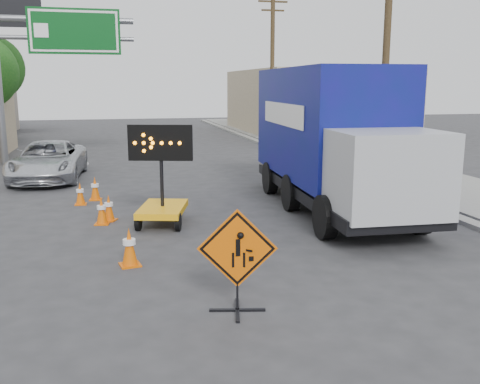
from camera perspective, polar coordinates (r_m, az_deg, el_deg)
name	(u,v)px	position (r m, az deg, el deg)	size (l,w,h in m)	color
ground	(228,309)	(8.89, -1.32, -12.32)	(100.00, 100.00, 0.00)	#2D2D30
curb_right	(311,162)	(24.87, 7.61, 3.19)	(0.40, 60.00, 0.12)	gray
sidewalk_right	(357,160)	(25.78, 12.40, 3.35)	(4.00, 60.00, 0.15)	gray
building_right_far	(313,102)	(40.72, 7.75, 9.52)	(10.00, 14.00, 4.60)	tan
highway_gantry	(45,50)	(26.09, -20.13, 14.03)	(6.18, 0.38, 6.90)	slate
utility_pole_near	(386,53)	(20.44, 15.32, 14.13)	(1.80, 0.26, 9.00)	#45341D
utility_pole_far	(272,66)	(33.41, 3.46, 13.30)	(1.80, 0.26, 9.00)	#45341D
construction_sign	(237,258)	(8.47, -0.29, -7.08)	(1.25, 0.89, 1.69)	black
arrow_board	(162,202)	(13.94, -8.28, -1.08)	(1.60, 2.04, 2.59)	#EFA40D
pickup_truck	(48,161)	(21.60, -19.76, 3.16)	(2.41, 5.23, 1.45)	silver
box_truck	(332,146)	(15.54, 9.83, 4.81)	(3.07, 8.62, 4.04)	black
cone_a	(129,247)	(10.94, -11.72, -5.75)	(0.46, 0.46, 0.78)	#D75704
cone_b	(102,211)	(14.32, -14.55, -1.96)	(0.42, 0.42, 0.71)	#D75704
cone_c	(109,208)	(14.65, -13.82, -1.64)	(0.47, 0.47, 0.70)	#D75704
cone_d	(80,194)	(16.82, -16.68, -0.16)	(0.35, 0.35, 0.68)	#D75704
cone_e	(95,188)	(17.37, -15.20, 0.37)	(0.41, 0.41, 0.74)	#D75704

